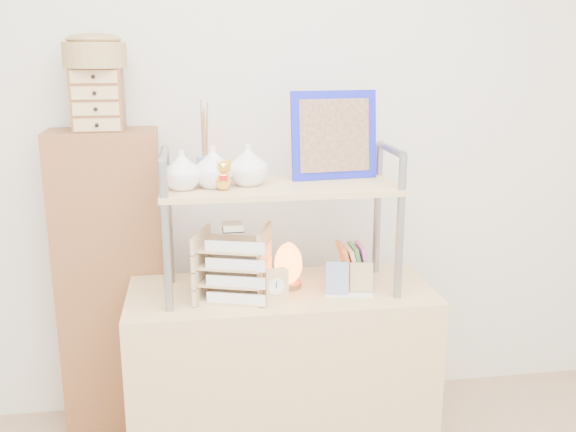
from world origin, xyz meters
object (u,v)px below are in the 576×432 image
at_px(desk, 281,375).
at_px(cabinet, 112,284).
at_px(letter_tray, 234,268).
at_px(salt_lamp, 288,265).

relative_size(desk, cabinet, 0.89).
bearing_deg(letter_tray, cabinet, 140.51).
xyz_separation_m(cabinet, salt_lamp, (0.73, -0.35, 0.17)).
distance_m(desk, cabinet, 0.84).
bearing_deg(salt_lamp, letter_tray, -161.92).
bearing_deg(desk, cabinet, 152.01).
bearing_deg(letter_tray, desk, 14.79).
bearing_deg(cabinet, letter_tray, -40.88).
xyz_separation_m(cabinet, letter_tray, (0.51, -0.42, 0.19)).
height_order(letter_tray, salt_lamp, letter_tray).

